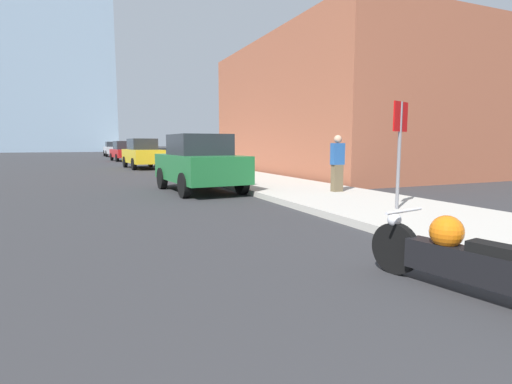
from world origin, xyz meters
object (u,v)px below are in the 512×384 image
parked_car_green (199,163)px  stop_sign (400,136)px  parked_car_yellow (142,154)px  pedestrian (337,163)px  parked_car_red (124,151)px  motorcycle (466,258)px  parked_car_silver (113,149)px

parked_car_green → stop_sign: bearing=-69.0°
parked_car_green → stop_sign: stop_sign is taller
parked_car_yellow → parked_car_green: bearing=-94.0°
parked_car_green → parked_car_yellow: (-0.03, 12.70, -0.01)m
pedestrian → parked_car_red: bearing=97.2°
motorcycle → stop_sign: stop_sign is taller
parked_car_yellow → parked_car_silver: (-0.10, 23.72, -0.03)m
parked_car_green → parked_car_yellow: size_ratio=0.88×
pedestrian → parked_car_silver: bearing=94.9°
motorcycle → stop_sign: (2.54, 3.69, 1.27)m
parked_car_silver → stop_sign: 42.27m
parked_car_red → stop_sign: (2.73, -29.45, 0.81)m
parked_car_green → stop_sign: (2.64, -5.75, 0.75)m
parked_car_yellow → pedestrian: size_ratio=2.94×
parked_car_yellow → parked_car_red: 11.00m
parked_car_green → parked_car_yellow: parked_car_green is taller
parked_car_silver → parked_car_yellow: bearing=-91.8°
parked_car_green → pedestrian: parked_car_green is taller
parked_car_green → stop_sign: 6.37m
parked_car_silver → pedestrian: (3.36, -39.16, 0.09)m
parked_car_yellow → stop_sign: 18.65m
motorcycle → pedestrian: (3.13, 6.70, 0.57)m
stop_sign → pedestrian: bearing=78.9°
parked_car_yellow → pedestrian: (3.27, -15.44, 0.06)m
parked_car_red → parked_car_silver: size_ratio=0.99×
motorcycle → parked_car_silver: size_ratio=0.53×
motorcycle → parked_car_red: bearing=79.4°
motorcycle → stop_sign: bearing=44.5°
pedestrian → stop_sign: bearing=-101.1°
parked_car_yellow → parked_car_red: parked_car_yellow is taller
parked_car_green → pedestrian: (3.23, -2.74, 0.06)m
parked_car_red → stop_sign: stop_sign is taller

